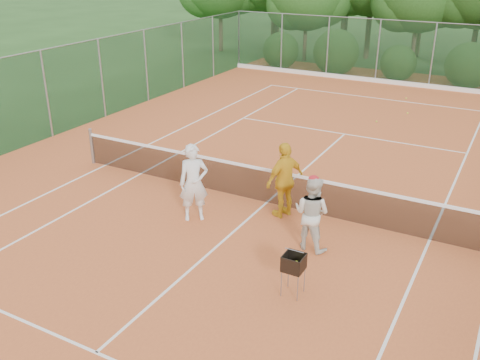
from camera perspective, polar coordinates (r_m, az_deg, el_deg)
name	(u,v)px	position (r m, az deg, el deg)	size (l,w,h in m)	color
ground	(266,204)	(13.95, 2.84, -2.53)	(120.00, 120.00, 0.00)	#204518
clay_court	(266,203)	(13.95, 2.84, -2.49)	(18.00, 36.00, 0.02)	#C45E2D
tennis_net	(267,185)	(13.73, 2.89, -0.53)	(11.97, 0.10, 1.10)	gray
player_white	(194,183)	(12.78, -4.96, -0.30)	(0.70, 0.46, 1.91)	silver
player_center_grp	(312,213)	(11.63, 7.65, -3.50)	(0.90, 0.75, 1.73)	beige
player_yellow	(285,180)	(12.96, 4.81, 0.01)	(1.11, 0.46, 1.90)	gold
ball_hopper	(294,263)	(10.16, 5.76, -8.83)	(0.37, 0.37, 0.86)	gray
stray_ball_a	(408,113)	(22.57, 17.44, 6.82)	(0.07, 0.07, 0.07)	#C6EA36
stray_ball_b	(406,98)	(24.89, 17.30, 8.33)	(0.07, 0.07, 0.07)	#C0DB32
stray_ball_c	(376,121)	(21.13, 14.35, 6.07)	(0.07, 0.07, 0.07)	#AFCE2F
court_markings	(266,203)	(13.94, 2.84, -2.44)	(11.03, 23.83, 0.01)	white
fence_back	(405,54)	(27.27, 17.16, 12.77)	(18.07, 0.07, 3.00)	#19381E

